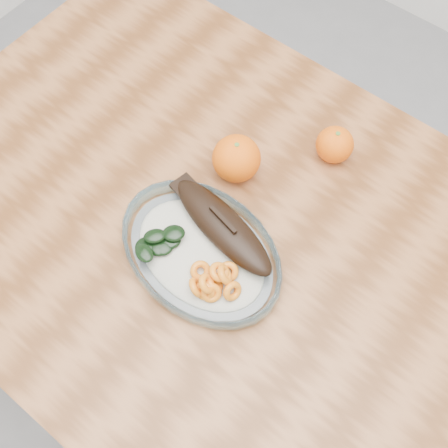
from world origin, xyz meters
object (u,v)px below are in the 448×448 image
Objects in this scene: orange_left at (236,158)px; orange_right at (335,145)px; dining_table at (228,257)px; plated_meal at (202,250)px.

orange_left reaches higher than orange_right.
orange_left is at bearing 121.38° from dining_table.
plated_meal reaches higher than orange_right.
orange_left reaches higher than dining_table.
dining_table is 2.12× the size of plated_meal.
dining_table is 18.33× the size of orange_right.
dining_table is at bearing -101.88° from orange_right.
orange_right is at bearing 49.71° from orange_left.
orange_left is (-0.05, 0.16, 0.02)m from plated_meal.
plated_meal is 0.30m from orange_right.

